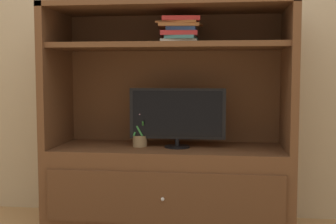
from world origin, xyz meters
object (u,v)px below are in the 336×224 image
at_px(potted_plant, 140,140).
at_px(magazine_stack, 180,30).
at_px(media_console, 169,159).
at_px(tv_monitor, 177,116).

height_order(potted_plant, magazine_stack, magazine_stack).
bearing_deg(media_console, potted_plant, -173.84).
bearing_deg(potted_plant, tv_monitor, -1.50).
distance_m(tv_monitor, magazine_stack, 0.59).
bearing_deg(tv_monitor, potted_plant, 178.50).
relative_size(tv_monitor, potted_plant, 2.76).
distance_m(media_console, potted_plant, 0.25).
bearing_deg(media_console, tv_monitor, -25.44).
xyz_separation_m(media_console, magazine_stack, (0.08, -0.01, 0.90)).
bearing_deg(potted_plant, magazine_stack, 2.82).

